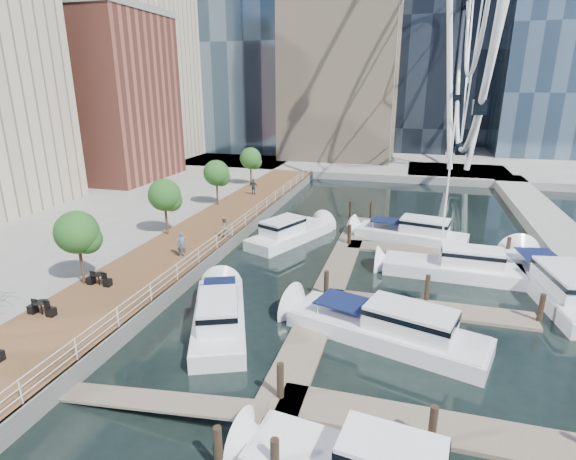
% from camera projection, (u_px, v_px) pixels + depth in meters
% --- Properties ---
extents(ground, '(520.00, 520.00, 0.00)m').
position_uv_depth(ground, '(232.00, 362.00, 21.43)').
color(ground, black).
rests_on(ground, ground).
extents(boardwalk, '(6.00, 60.00, 1.00)m').
position_uv_depth(boardwalk, '(200.00, 239.00, 37.33)').
color(boardwalk, brown).
rests_on(boardwalk, ground).
extents(seawall, '(0.25, 60.00, 1.00)m').
position_uv_depth(seawall, '(234.00, 242.00, 36.57)').
color(seawall, '#595954').
rests_on(seawall, ground).
extents(land_far, '(200.00, 114.00, 1.00)m').
position_uv_depth(land_far, '(384.00, 136.00, 114.85)').
color(land_far, gray).
rests_on(land_far, ground).
extents(breakwater, '(4.00, 60.00, 1.00)m').
position_uv_depth(breakwater, '(573.00, 251.00, 34.51)').
color(breakwater, gray).
rests_on(breakwater, ground).
extents(pier, '(14.00, 12.00, 1.00)m').
position_uv_depth(pier, '(458.00, 173.00, 65.40)').
color(pier, gray).
rests_on(pier, ground).
extents(railing, '(0.10, 60.00, 1.05)m').
position_uv_depth(railing, '(232.00, 230.00, 36.28)').
color(railing, white).
rests_on(railing, boardwalk).
extents(floating_docks, '(16.00, 34.00, 2.60)m').
position_uv_depth(floating_docks, '(409.00, 287.00, 28.40)').
color(floating_docks, '#6D6051').
rests_on(floating_docks, ground).
extents(midrise_condos, '(19.00, 67.00, 28.00)m').
position_uv_depth(midrise_condos, '(41.00, 79.00, 50.51)').
color(midrise_condos, '#BCAD8E').
rests_on(midrise_condos, ground).
extents(street_trees, '(2.60, 42.60, 4.60)m').
position_uv_depth(street_trees, '(164.00, 195.00, 35.87)').
color(street_trees, '#3F2B1C').
rests_on(street_trees, ground).
extents(cafe_tables, '(2.50, 13.70, 0.74)m').
position_uv_depth(cafe_tables, '(17.00, 328.00, 21.83)').
color(cafe_tables, black).
rests_on(cafe_tables, ground).
extents(yacht_foreground, '(11.61, 6.06, 2.15)m').
position_uv_depth(yacht_foreground, '(385.00, 339.00, 23.38)').
color(yacht_foreground, silver).
rests_on(yacht_foreground, ground).
extents(pedestrian_near, '(0.80, 0.70, 1.83)m').
position_uv_depth(pedestrian_near, '(182.00, 245.00, 31.71)').
color(pedestrian_near, '#4D5867').
rests_on(pedestrian_near, boardwalk).
extents(pedestrian_mid, '(0.90, 1.00, 1.69)m').
position_uv_depth(pedestrian_mid, '(224.00, 227.00, 35.78)').
color(pedestrian_mid, gray).
rests_on(pedestrian_mid, boardwalk).
extents(pedestrian_far, '(1.12, 0.59, 1.82)m').
position_uv_depth(pedestrian_far, '(254.00, 187.00, 50.05)').
color(pedestrian_far, '#30363C').
rests_on(pedestrian_far, boardwalk).
extents(moored_yachts, '(24.72, 30.11, 11.50)m').
position_uv_depth(moored_yachts, '(423.00, 281.00, 30.38)').
color(moored_yachts, white).
rests_on(moored_yachts, ground).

